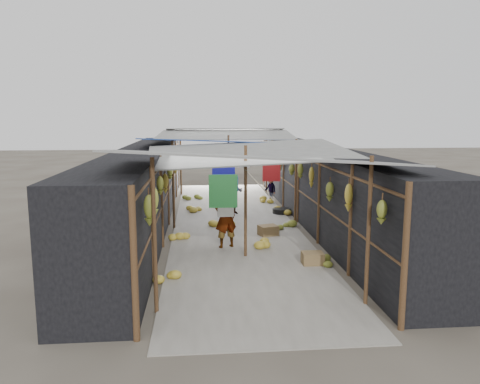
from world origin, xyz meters
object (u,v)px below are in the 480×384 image
object	(u,v)px
crate_near	(268,231)
vendor_elderly	(226,217)
black_basin	(281,211)
vendor_seated	(270,188)
shopper_blue	(232,192)

from	to	relation	value
crate_near	vendor_elderly	size ratio (longest dim) A/B	0.31
black_basin	vendor_elderly	size ratio (longest dim) A/B	0.38
vendor_seated	shopper_blue	bearing A→B (deg)	-63.12
vendor_elderly	shopper_blue	xyz separation A→B (m)	(0.46, 4.11, -0.03)
shopper_blue	vendor_seated	world-z (taller)	shopper_blue
crate_near	shopper_blue	xyz separation A→B (m)	(-0.77, 3.03, 0.61)
vendor_elderly	vendor_seated	bearing A→B (deg)	-129.83
vendor_seated	vendor_elderly	bearing A→B (deg)	-45.80
vendor_elderly	vendor_seated	distance (m)	6.78
crate_near	vendor_elderly	bearing A→B (deg)	-156.60
crate_near	shopper_blue	world-z (taller)	shopper_blue
vendor_elderly	crate_near	bearing A→B (deg)	-160.42
black_basin	vendor_elderly	distance (m)	4.56
black_basin	vendor_elderly	world-z (taller)	vendor_elderly
vendor_seated	black_basin	bearing A→B (deg)	-27.59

